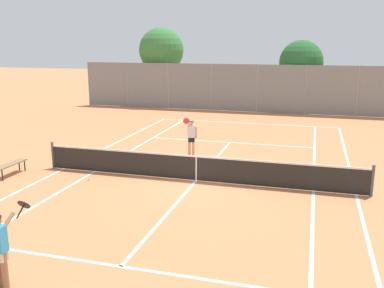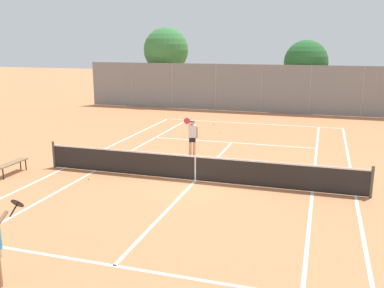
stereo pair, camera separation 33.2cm
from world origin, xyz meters
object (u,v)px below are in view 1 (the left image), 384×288
Objects in this scene: loose_tennis_ball_2 at (89,179)px; tree_behind_left at (161,51)px; loose_tennis_ball_0 at (217,132)px; courtside_bench at (11,165)px; loose_tennis_ball_1 at (211,124)px; tree_behind_right at (301,63)px; player_far_left at (191,135)px; tennis_net at (196,167)px.

loose_tennis_ball_2 is 0.01× the size of tree_behind_left.
courtside_bench reaches higher than loose_tennis_ball_0.
loose_tennis_ball_0 is at bearing -68.55° from loose_tennis_ball_1.
loose_tennis_ball_1 is at bearing 68.24° from courtside_bench.
tree_behind_right reaches higher than loose_tennis_ball_1.
loose_tennis_ball_1 is 13.12m from courtside_bench.
courtside_bench is (-5.76, -9.89, 0.38)m from loose_tennis_ball_0.
tree_behind_right is at bearing 74.73° from player_far_left.
courtside_bench is at bearing -116.64° from tree_behind_right.
courtside_bench is at bearing -169.41° from tennis_net.
loose_tennis_ball_2 is 0.01× the size of tree_behind_right.
courtside_bench is (-6.93, -1.30, -0.10)m from tennis_net.
player_far_left is 16.91m from tree_behind_left.
player_far_left is 7.56m from loose_tennis_ball_1.
loose_tennis_ball_2 is at bearing -120.44° from player_far_left.
courtside_bench is at bearing -175.13° from loose_tennis_ball_2.
tree_behind_right is (4.05, 9.67, 3.41)m from loose_tennis_ball_0.
loose_tennis_ball_0 is 11.45m from courtside_bench.
tennis_net is at bearing -66.45° from tree_behind_left.
tennis_net is at bearing 15.18° from loose_tennis_ball_2.
tennis_net is at bearing -79.21° from loose_tennis_ball_1.
player_far_left is 5.24m from loose_tennis_ball_0.
courtside_bench is at bearing -111.76° from loose_tennis_ball_1.
loose_tennis_ball_1 is (-0.90, 2.29, 0.00)m from loose_tennis_ball_0.
tree_behind_left is 10.98m from tree_behind_right.
courtside_bench reaches higher than loose_tennis_ball_2.
tennis_net is 3.65m from player_far_left.
loose_tennis_ball_0 is at bearing -55.20° from tree_behind_left.
loose_tennis_ball_0 is at bearing 74.79° from loose_tennis_ball_2.
tree_behind_right is (4.05, 14.83, 2.51)m from player_far_left.
tree_behind_left reaches higher than tree_behind_right.
loose_tennis_ball_0 is 9.97m from loose_tennis_ball_2.
loose_tennis_ball_0 is at bearing 97.78° from tennis_net.
tennis_net is 20.54m from tree_behind_left.
loose_tennis_ball_1 is 12.03m from loose_tennis_ball_2.
courtside_bench is (-3.14, -0.27, 0.38)m from loose_tennis_ball_2.
player_far_left is 7.47m from courtside_bench.
tree_behind_left is 1.19× the size of tree_behind_right.
courtside_bench is at bearing -86.73° from tree_behind_left.
courtside_bench is 20.21m from tree_behind_left.
loose_tennis_ball_2 is (-3.79, -1.03, -0.48)m from tennis_net.
tree_behind_left is at bearing 124.80° from loose_tennis_ball_0.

